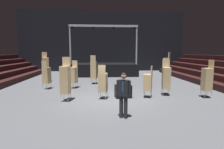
% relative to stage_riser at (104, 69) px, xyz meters
% --- Properties ---
extents(ground_plane, '(22.00, 30.00, 0.10)m').
position_rel_stage_riser_xyz_m(ground_plane, '(0.00, -10.23, -0.75)').
color(ground_plane, '#515459').
extents(arena_end_wall, '(22.00, 0.30, 8.00)m').
position_rel_stage_riser_xyz_m(arena_end_wall, '(0.00, 4.77, 3.30)').
color(arena_end_wall, black).
rests_on(arena_end_wall, ground_plane).
extents(stage_riser, '(7.20, 3.48, 5.25)m').
position_rel_stage_riser_xyz_m(stage_riser, '(0.00, 0.00, 0.00)').
color(stage_riser, black).
rests_on(stage_riser, ground_plane).
extents(man_with_tie, '(0.55, 0.38, 1.78)m').
position_rel_stage_riser_xyz_m(man_with_tie, '(0.44, -13.07, 0.31)').
color(man_with_tie, black).
rests_on(man_with_tie, ground_plane).
extents(chair_stack_front_left, '(0.59, 0.59, 1.96)m').
position_rel_stage_riser_xyz_m(chair_stack_front_left, '(-2.29, -7.05, 0.28)').
color(chair_stack_front_left, '#B2B5BA').
rests_on(chair_stack_front_left, ground_plane).
extents(chair_stack_front_right, '(0.56, 0.56, 1.96)m').
position_rel_stage_riser_xyz_m(chair_stack_front_right, '(-4.12, -7.21, 0.28)').
color(chair_stack_front_right, '#B2B5BA').
rests_on(chair_stack_front_right, ground_plane).
extents(chair_stack_mid_left, '(0.50, 0.50, 2.14)m').
position_rel_stage_riser_xyz_m(chair_stack_mid_left, '(3.43, -9.62, 0.36)').
color(chair_stack_mid_left, '#B2B5BA').
rests_on(chair_stack_mid_left, ground_plane).
extents(chair_stack_mid_right, '(0.61, 0.61, 2.56)m').
position_rel_stage_riser_xyz_m(chair_stack_mid_right, '(-5.12, -3.94, 0.57)').
color(chair_stack_mid_right, '#B2B5BA').
rests_on(chair_stack_mid_right, ground_plane).
extents(chair_stack_mid_centre, '(0.52, 0.52, 2.31)m').
position_rel_stage_riser_xyz_m(chair_stack_mid_centre, '(-2.23, -10.45, 0.45)').
color(chair_stack_mid_centre, '#B2B5BA').
rests_on(chair_stack_mid_centre, ground_plane).
extents(chair_stack_rear_left, '(0.61, 0.61, 2.56)m').
position_rel_stage_riser_xyz_m(chair_stack_rear_left, '(4.69, -6.31, 0.57)').
color(chair_stack_rear_left, '#B2B5BA').
rests_on(chair_stack_rear_left, ground_plane).
extents(chair_stack_rear_right, '(0.58, 0.58, 1.79)m').
position_rel_stage_riser_xyz_m(chair_stack_rear_right, '(2.23, -10.06, 0.20)').
color(chair_stack_rear_right, '#B2B5BA').
rests_on(chair_stack_rear_right, ground_plane).
extents(chair_stack_rear_centre, '(0.51, 0.51, 2.31)m').
position_rel_stage_riser_xyz_m(chair_stack_rear_centre, '(-0.93, -5.42, 0.45)').
color(chair_stack_rear_centre, '#B2B5BA').
rests_on(chair_stack_rear_centre, ground_plane).
extents(chair_stack_aisle_left, '(0.46, 0.46, 2.14)m').
position_rel_stage_riser_xyz_m(chair_stack_aisle_left, '(5.50, -10.30, 0.36)').
color(chair_stack_aisle_left, '#B2B5BA').
rests_on(chair_stack_aisle_left, ground_plane).
extents(chair_stack_aisle_right, '(0.55, 0.55, 1.88)m').
position_rel_stage_riser_xyz_m(chair_stack_aisle_right, '(-0.29, -10.14, 0.24)').
color(chair_stack_aisle_right, '#B2B5BA').
rests_on(chair_stack_aisle_right, ground_plane).
extents(equipment_road_case, '(0.95, 0.68, 0.71)m').
position_rel_stage_riser_xyz_m(equipment_road_case, '(0.85, -9.91, -0.35)').
color(equipment_road_case, black).
rests_on(equipment_road_case, ground_plane).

